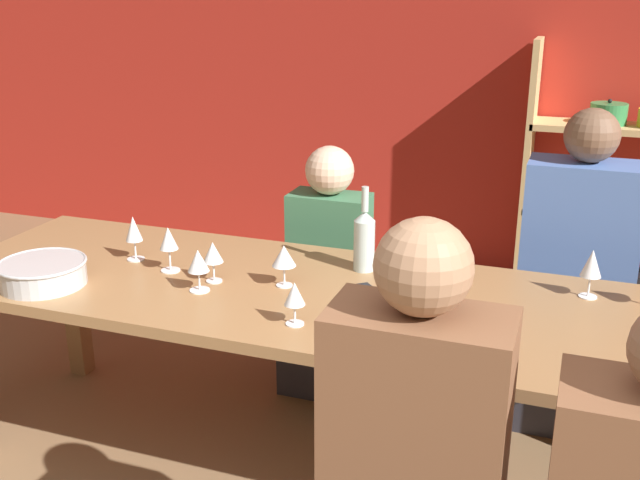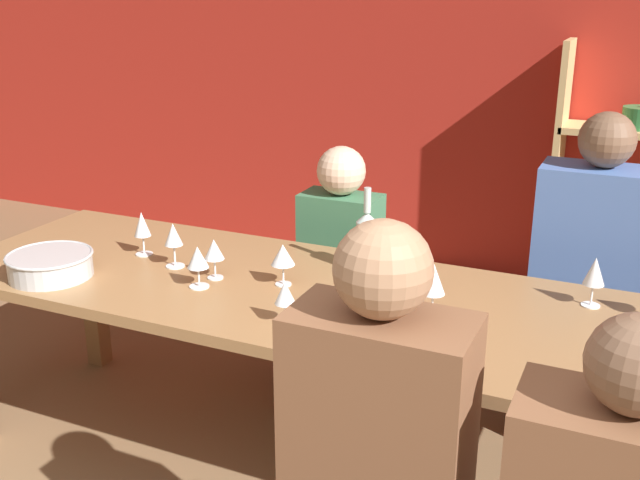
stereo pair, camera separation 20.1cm
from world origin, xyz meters
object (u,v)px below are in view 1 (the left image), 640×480
Objects in this scene: wine_glass_empty_c at (213,253)px; dining_table at (310,311)px; wine_glass_white_a at (284,257)px; wine_glass_empty_a at (169,240)px; mixing_bowl at (43,272)px; wine_glass_red_c at (427,255)px; wine_glass_empty_b at (134,230)px; person_far_a at (572,306)px; wine_glass_red_a at (592,265)px; wine_glass_red_b at (198,262)px; cell_phone at (367,293)px; wine_glass_red_e at (439,277)px; wine_glass_empty_d at (295,295)px; wine_bottle_green at (364,239)px; person_far_b at (329,297)px.

dining_table is at bearing 6.46° from wine_glass_empty_c.
wine_glass_white_a is 0.89× the size of wine_glass_empty_a.
mixing_bowl is 2.08× the size of wine_glass_empty_c.
dining_table is 14.85× the size of wine_glass_red_c.
person_far_a is (1.59, 0.75, -0.39)m from wine_glass_empty_b.
wine_glass_red_c is (-0.53, -0.12, 0.01)m from wine_glass_red_a.
person_far_a is at bearing 37.68° from wine_glass_red_b.
wine_glass_red_c is (0.73, 0.27, 0.02)m from wine_glass_red_b.
mixing_bowl is 0.44m from wine_glass_empty_a.
wine_glass_empty_c is at bearing -173.54° from dining_table.
wine_glass_red_a is at bearing 17.73° from cell_phone.
wine_glass_white_a is at bearing -174.72° from cell_phone.
wine_glass_red_e is 1.24× the size of wine_glass_empty_d.
wine_glass_red_c is at bearing 3.96° from wine_glass_empty_b.
wine_bottle_green is 2.15× the size of wine_glass_empty_c.
cell_phone is at bearing 49.29° from person_far_a.
cell_phone is (-0.18, -0.10, -0.12)m from wine_glass_red_c.
wine_bottle_green is at bearing 156.06° from wine_glass_red_c.
wine_glass_empty_d is (0.15, -0.28, -0.01)m from wine_glass_white_a.
person_far_a is (-0.04, 0.54, -0.39)m from wine_glass_red_a.
dining_table is 2.12× the size of person_far_a.
person_far_a is at bearing 94.44° from wine_glass_red_a.
wine_glass_red_e is at bearing 32.04° from wine_glass_empty_d.
wine_glass_empty_c is 0.85× the size of wine_glass_red_e.
mixing_bowl is 2.05× the size of wine_glass_white_a.
person_far_a is (0.81, 1.07, -0.37)m from wine_glass_empty_d.
mixing_bowl is 1.36m from wine_glass_red_e.
dining_table is at bearing 0.11° from wine_glass_empty_a.
wine_glass_red_b is 0.23m from wine_glass_empty_a.
wine_glass_empty_a is at bearing 60.99° from person_far_b.
wine_glass_empty_a is 0.93m from wine_glass_red_c.
person_far_a reaches higher than wine_glass_red_e.
wine_glass_red_c is 1.07× the size of wine_glass_empty_b.
dining_table is 19.59× the size of wine_glass_empty_d.
person_far_a reaches higher than wine_glass_empty_d.
dining_table is 16.22× the size of wine_glass_red_a.
wine_bottle_green is at bearing 27.05° from mixing_bowl.
wine_glass_empty_b is 1.18m from wine_glass_red_e.
wine_glass_red_b reaches higher than wine_glass_empty_c.
person_far_b is at bearing 47.86° from wine_glass_empty_b.
wine_glass_white_a is at bearing 10.47° from wine_glass_empty_c.
person_far_a reaches higher than wine_glass_red_b.
wine_bottle_green is 1.00m from person_far_a.
wine_glass_empty_b is (-0.19, 0.06, -0.00)m from wine_glass_empty_a.
wine_glass_empty_d is 1.07m from person_far_b.
wine_glass_empty_a is 0.99m from wine_glass_red_e.
wine_glass_empty_a is at bearing -159.37° from wine_bottle_green.
person_far_b is (-0.61, 0.71, -0.44)m from wine_glass_red_e.
dining_table is 8.93× the size of mixing_bowl.
wine_glass_red_a reaches higher than dining_table.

